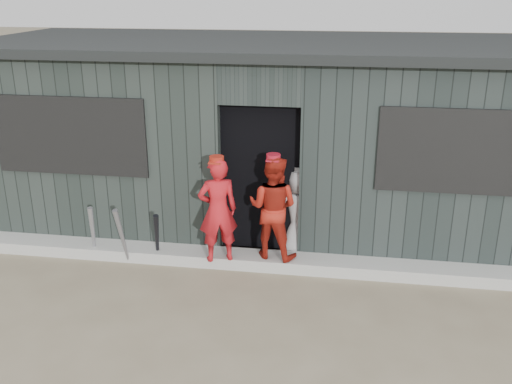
% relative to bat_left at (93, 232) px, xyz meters
% --- Properties ---
extents(ground, '(80.00, 80.00, 0.00)m').
position_rel_bat_left_xyz_m(ground, '(2.10, -1.71, -0.37)').
color(ground, '#6F634D').
rests_on(ground, ground).
extents(curb, '(8.00, 0.36, 0.15)m').
position_rel_bat_left_xyz_m(curb, '(2.10, 0.11, -0.29)').
color(curb, '#A0A09B').
rests_on(curb, ground).
extents(bat_left, '(0.14, 0.22, 0.73)m').
position_rel_bat_left_xyz_m(bat_left, '(0.00, 0.00, 0.00)').
color(bat_left, gray).
rests_on(bat_left, ground).
extents(bat_mid, '(0.11, 0.29, 0.81)m').
position_rel_bat_left_xyz_m(bat_mid, '(0.46, -0.16, 0.04)').
color(bat_mid, gray).
rests_on(bat_mid, ground).
extents(bat_right, '(0.17, 0.30, 0.71)m').
position_rel_bat_left_xyz_m(bat_right, '(0.85, -0.01, -0.01)').
color(bat_right, black).
rests_on(bat_right, ground).
extents(player_red_left, '(0.56, 0.47, 1.30)m').
position_rel_bat_left_xyz_m(player_red_left, '(1.66, -0.08, 0.43)').
color(player_red_left, '#B5161D').
rests_on(player_red_left, curb).
extents(player_red_right, '(0.72, 0.62, 1.30)m').
position_rel_bat_left_xyz_m(player_red_right, '(2.30, 0.13, 0.43)').
color(player_red_right, '#A01F13').
rests_on(player_red_right, curb).
extents(player_grey_back, '(0.69, 0.58, 1.20)m').
position_rel_bat_left_xyz_m(player_grey_back, '(2.60, 0.48, 0.23)').
color(player_grey_back, '#A2A2A2').
rests_on(player_grey_back, ground).
extents(dugout, '(8.30, 3.30, 2.62)m').
position_rel_bat_left_xyz_m(dugout, '(2.10, 1.79, 0.92)').
color(dugout, black).
rests_on(dugout, ground).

